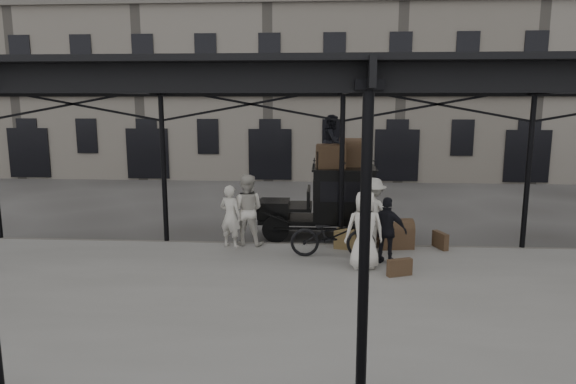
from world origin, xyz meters
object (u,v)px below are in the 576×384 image
Objects in this scene: taxi at (333,199)px; steamer_trunk_roof_near at (331,158)px; bicycle at (333,235)px; steamer_trunk_platform at (395,235)px; porter_official at (387,231)px; porter_left at (230,216)px.

taxi is 1.30m from steamer_trunk_roof_near.
taxi is at bearing -1.11° from bicycle.
steamer_trunk_platform is (1.74, 0.96, -0.24)m from bicycle.
taxi is 4.45× the size of steamer_trunk_roof_near.
porter_official is at bearing -66.18° from taxi.
bicycle is at bearing -90.87° from taxi.
porter_official reaches higher than steamer_trunk_platform.
taxi reaches higher than porter_official.
bicycle is (2.80, -0.73, -0.29)m from porter_left.
porter_left is (-2.83, -1.74, -0.19)m from taxi.
steamer_trunk_platform is at bearing -45.47° from steamer_trunk_roof_near.
porter_official is at bearing -115.25° from steamer_trunk_platform.
steamer_trunk_platform is (4.54, 0.23, -0.53)m from porter_left.
taxi is 2.11× the size of porter_left.
porter_official is 1.55m from steamer_trunk_platform.
taxi is 3.96× the size of steamer_trunk_platform.
steamer_trunk_platform is (1.71, -1.51, -0.72)m from taxi.
bicycle is at bearing -173.33° from porter_left.
taxi is 2.52m from bicycle.
bicycle is 2.01m from steamer_trunk_platform.
steamer_trunk_roof_near is at bearing 136.08° from steamer_trunk_platform.
porter_left is 2.90m from bicycle.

